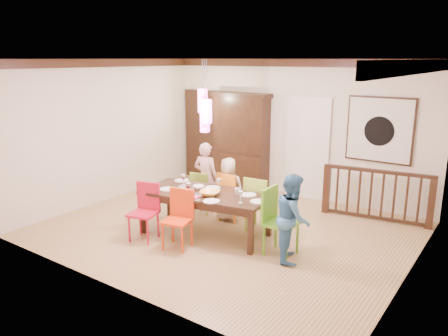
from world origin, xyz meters
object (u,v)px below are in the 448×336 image
Objects in this scene: person_far_left at (206,178)px; person_far_mid at (228,189)px; chair_far_left at (203,189)px; china_hutch at (241,141)px; person_end_right at (293,218)px; balustrade at (376,194)px; dining_table at (206,197)px; chair_end_right at (282,218)px.

person_far_left is 0.62m from person_far_mid.
person_far_mid reaches higher than chair_far_left.
china_hutch is (-0.34, 1.86, 0.62)m from chair_far_left.
person_end_right is at bearing -45.53° from china_hutch.
china_hutch reaches higher than balustrade.
chair_far_left is at bearing 42.87° from person_end_right.
dining_table is 1.62m from person_end_right.
chair_far_left is 3.22m from balustrade.
china_hutch is 1.85× the size of person_far_mid.
person_far_left is (0.01, 0.08, 0.21)m from chair_far_left.
chair_far_left is 0.38× the size of china_hutch.
chair_far_left is 0.62m from person_far_mid.
balustrade is 3.18m from person_far_left.
china_hutch is 3.82m from person_end_right.
person_far_mid is (0.61, -0.03, 0.11)m from chair_far_left.
china_hutch reaches higher than dining_table.
person_end_right is at bearing 149.54° from chair_far_left.
person_end_right reaches higher than dining_table.
chair_end_right is 0.79× the size of person_end_right.
person_far_left reaches higher than chair_end_right.
china_hutch is at bearing 42.17° from chair_end_right.
person_far_mid is (-0.09, 0.79, -0.08)m from dining_table.
balustrade is (2.14, 2.34, -0.17)m from dining_table.
person_far_mid is at bearing -153.28° from balustrade.
balustrade is 1.51× the size of person_end_right.
person_far_mid is (0.95, -1.89, -0.50)m from china_hutch.
china_hutch is at bearing 165.86° from balustrade.
dining_table is 3.18m from balustrade.
dining_table is 1.64× the size of person_far_left.
person_far_left reaches higher than person_far_mid.
china_hutch is at bearing -89.97° from chair_far_left.
person_end_right reaches higher than balustrade.
person_far_left reaches higher than person_end_right.
dining_table is 1.14m from person_far_left.
balustrade is (3.18, -0.35, -0.59)m from china_hutch.
chair_end_right is at bearing 129.99° from person_far_mid.
person_far_left is at bearing 66.96° from chair_end_right.
chair_end_right is at bearing -7.58° from dining_table.
person_far_left is (-2.09, 0.87, 0.10)m from chair_end_right.
person_end_right is at bearing -110.53° from balustrade.
person_far_mid is 1.89m from person_end_right.
person_far_left is (-2.83, -1.43, 0.19)m from balustrade.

